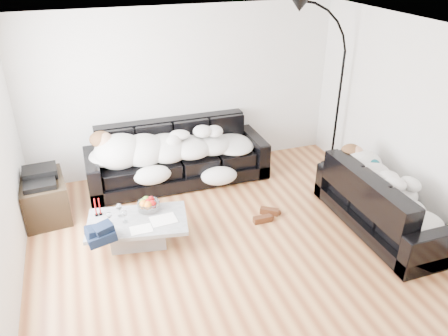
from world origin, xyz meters
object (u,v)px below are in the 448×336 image
object	(u,v)px
shoes	(266,215)
floor_lamp	(339,99)
stereo	(40,176)
sleeper_right	(387,186)
sofa_right	(384,200)
coffee_table	(138,232)
av_cabinet	(45,198)
sleeper_back	(177,144)
candle_left	(95,207)
fruit_bowl	(149,204)
sofa_back	(177,154)
wine_glass_a	(119,210)
wine_glass_b	(110,218)
wine_glass_c	(125,216)
candle_right	(100,207)

from	to	relation	value
shoes	floor_lamp	distance (m)	2.29
shoes	stereo	distance (m)	3.10
sleeper_right	floor_lamp	bearing A→B (deg)	-9.72
sofa_right	floor_lamp	size ratio (longest dim) A/B	0.85
coffee_table	floor_lamp	world-z (taller)	floor_lamp
sleeper_right	av_cabinet	size ratio (longest dim) A/B	2.08
sleeper_back	shoes	xyz separation A→B (m)	(0.88, -1.41, -0.61)
candle_left	av_cabinet	distance (m)	1.03
coffee_table	fruit_bowl	world-z (taller)	fruit_bowl
coffee_table	sofa_right	bearing A→B (deg)	-12.42
sofa_back	floor_lamp	size ratio (longest dim) A/B	1.16
sleeper_back	candle_left	bearing A→B (deg)	-139.38
wine_glass_a	wine_glass_b	xyz separation A→B (m)	(-0.13, -0.12, -0.01)
wine_glass_c	candle_right	world-z (taller)	candle_right
sleeper_back	floor_lamp	distance (m)	2.63
floor_lamp	candle_left	bearing A→B (deg)	170.92
sofa_right	candle_left	bearing A→B (deg)	75.21
wine_glass_b	candle_left	size ratio (longest dim) A/B	0.66
coffee_table	shoes	bearing A→B (deg)	-0.34
sleeper_back	av_cabinet	bearing A→B (deg)	-169.59
sleeper_back	fruit_bowl	bearing A→B (deg)	-119.38
sofa_right	stereo	bearing A→B (deg)	67.78
sofa_right	wine_glass_b	xyz separation A→B (m)	(-3.44, 0.72, 0.03)
candle_right	stereo	distance (m)	1.05
shoes	floor_lamp	bearing A→B (deg)	44.04
wine_glass_b	wine_glass_c	size ratio (longest dim) A/B	0.94
sleeper_right	candle_left	distance (m)	3.71
sofa_back	shoes	bearing A→B (deg)	-58.98
wine_glass_a	av_cabinet	xyz separation A→B (m)	(-0.92, 0.89, -0.16)
sleeper_right	shoes	xyz separation A→B (m)	(-1.38, 0.68, -0.58)
sofa_back	stereo	world-z (taller)	sofa_back
sofa_back	wine_glass_a	distance (m)	1.67
candle_right	wine_glass_a	bearing A→B (deg)	-26.42
wine_glass_a	sofa_right	bearing A→B (deg)	-14.26
sofa_right	wine_glass_b	world-z (taller)	sofa_right
coffee_table	fruit_bowl	distance (m)	0.37
fruit_bowl	sofa_right	bearing A→B (deg)	-16.59
sofa_right	shoes	bearing A→B (deg)	63.77
candle_left	sofa_back	bearing A→B (deg)	41.83
stereo	floor_lamp	world-z (taller)	floor_lamp
candle_left	coffee_table	bearing A→B (deg)	-29.17
sleeper_back	stereo	distance (m)	2.01
sofa_back	sleeper_right	xyz separation A→B (m)	(2.26, -2.14, 0.18)
coffee_table	stereo	world-z (taller)	stereo
stereo	wine_glass_a	bearing A→B (deg)	-47.63
coffee_table	av_cabinet	world-z (taller)	av_cabinet
sofa_right	sleeper_right	world-z (taller)	sleeper_right
wine_glass_a	floor_lamp	distance (m)	3.80
shoes	floor_lamp	world-z (taller)	floor_lamp
coffee_table	av_cabinet	xyz separation A→B (m)	(-1.11, 1.04, 0.11)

